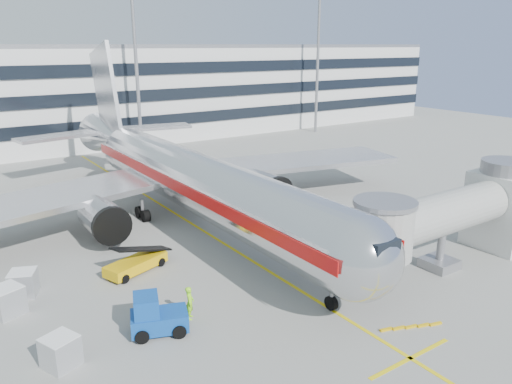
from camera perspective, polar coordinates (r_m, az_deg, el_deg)
ground at (r=37.19m, az=0.12°, el=-8.22°), size 180.00×180.00×0.00m
lead_in_line at (r=45.17m, az=-7.10°, el=-3.77°), size 0.25×70.00×0.01m
stop_bar at (r=28.27m, az=17.23°, el=-17.70°), size 6.00×0.25×0.01m
main_jet at (r=45.38m, az=-8.29°, el=1.88°), size 50.95×48.70×16.06m
jet_bridge at (r=38.86m, az=22.15°, el=-2.25°), size 17.80×4.50×7.00m
terminal at (r=88.24m, az=-22.07°, el=10.27°), size 150.00×24.25×15.60m
light_mast_centre at (r=74.94m, az=-13.64°, el=15.54°), size 2.40×1.20×25.45m
light_mast_east at (r=92.82m, az=7.11°, el=15.96°), size 2.40×1.20×25.45m
belt_loader at (r=36.76m, az=-13.56°, el=-7.89°), size 4.95×3.16×2.33m
baggage_tug at (r=29.14m, az=-11.43°, el=-13.77°), size 3.55×2.84×2.34m
cargo_container_left at (r=33.90m, az=-26.59°, el=-11.04°), size 2.12×2.12×1.75m
cargo_container_right at (r=35.78m, az=-25.04°, el=-9.44°), size 2.08×2.08×1.68m
cargo_container_front at (r=27.93m, az=-21.45°, el=-16.61°), size 1.99×1.99×1.63m
ramp_worker at (r=30.20m, az=-7.58°, el=-12.44°), size 0.81×0.88×2.03m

